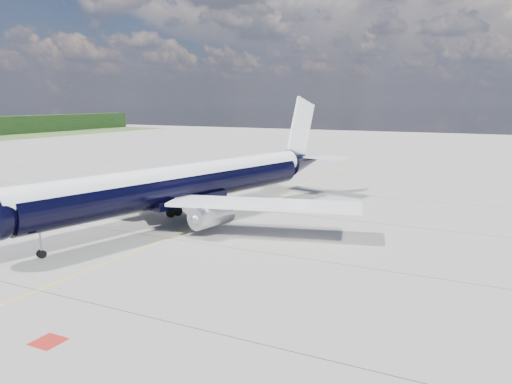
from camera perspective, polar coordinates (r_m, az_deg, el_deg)
ground at (r=65.46m, az=0.47°, el=-1.07°), size 320.00×320.00×0.00m
taxiway_centerline at (r=61.11m, az=-1.61°, el=-1.90°), size 0.16×160.00×0.01m
red_marking at (r=30.70m, az=-22.66°, el=-15.50°), size 1.60×1.60×0.01m
main_airliner at (r=54.62m, az=-7.42°, el=1.06°), size 37.83×46.72×13.64m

